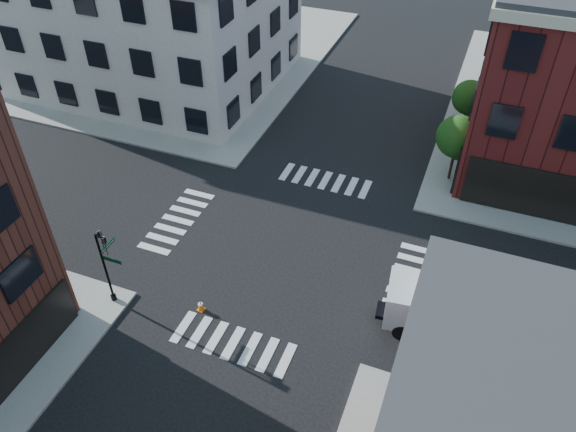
# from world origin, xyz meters

# --- Properties ---
(ground) EXTENTS (120.00, 120.00, 0.00)m
(ground) POSITION_xyz_m (0.00, 0.00, 0.00)
(ground) COLOR black
(ground) RESTS_ON ground
(sidewalk_nw) EXTENTS (30.00, 30.00, 0.15)m
(sidewalk_nw) POSITION_xyz_m (-21.00, 21.00, 0.07)
(sidewalk_nw) COLOR gray
(sidewalk_nw) RESTS_ON ground
(building_nw) EXTENTS (22.00, 16.00, 11.00)m
(building_nw) POSITION_xyz_m (-19.00, 16.00, 5.50)
(building_nw) COLOR beige
(building_nw) RESTS_ON ground
(tree_near) EXTENTS (2.69, 2.69, 4.49)m
(tree_near) POSITION_xyz_m (7.56, 9.98, 3.16)
(tree_near) COLOR black
(tree_near) RESTS_ON ground
(tree_far) EXTENTS (2.43, 2.43, 4.07)m
(tree_far) POSITION_xyz_m (7.56, 15.98, 2.87)
(tree_far) COLOR black
(tree_far) RESTS_ON ground
(signal_pole) EXTENTS (1.29, 1.24, 4.60)m
(signal_pole) POSITION_xyz_m (-6.72, -6.68, 2.86)
(signal_pole) COLOR black
(signal_pole) RESTS_ON ground
(box_truck) EXTENTS (8.18, 3.30, 3.62)m
(box_truck) POSITION_xyz_m (10.37, -2.39, 1.88)
(box_truck) COLOR white
(box_truck) RESTS_ON ground
(traffic_cone) EXTENTS (0.39, 0.39, 0.64)m
(traffic_cone) POSITION_xyz_m (-2.40, -5.70, 0.31)
(traffic_cone) COLOR orange
(traffic_cone) RESTS_ON ground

